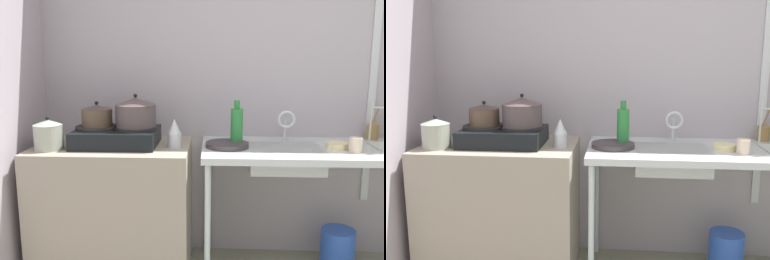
# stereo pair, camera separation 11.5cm
# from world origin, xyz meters

# --- Properties ---
(wall_back) EXTENTS (4.52, 0.10, 2.71)m
(wall_back) POSITION_xyz_m (0.00, 1.77, 1.36)
(wall_back) COLOR #9F979E
(wall_back) RESTS_ON ground
(wall_metal_strip) EXTENTS (0.05, 0.01, 2.17)m
(wall_metal_strip) POSITION_xyz_m (0.40, 1.71, 1.49)
(wall_metal_strip) COLOR silver
(counter_concrete) EXTENTS (0.98, 0.64, 0.86)m
(counter_concrete) POSITION_xyz_m (-1.31, 1.40, 0.43)
(counter_concrete) COLOR gray
(counter_concrete) RESTS_ON ground
(counter_sink) EXTENTS (1.47, 0.64, 0.86)m
(counter_sink) POSITION_xyz_m (-0.01, 1.40, 0.79)
(counter_sink) COLOR silver
(counter_sink) RESTS_ON ground
(stove) EXTENTS (0.52, 0.40, 0.12)m
(stove) POSITION_xyz_m (-1.28, 1.40, 0.92)
(stove) COLOR black
(stove) RESTS_ON counter_concrete
(pot_on_left_burner) EXTENTS (0.19, 0.19, 0.16)m
(pot_on_left_burner) POSITION_xyz_m (-1.41, 1.40, 1.05)
(pot_on_left_burner) COLOR #4E3C2E
(pot_on_left_burner) RESTS_ON stove
(pot_on_right_burner) EXTENTS (0.26, 0.26, 0.21)m
(pot_on_right_burner) POSITION_xyz_m (-1.16, 1.40, 1.07)
(pot_on_right_burner) COLOR #463C3C
(pot_on_right_burner) RESTS_ON stove
(pot_beside_stove) EXTENTS (0.17, 0.17, 0.21)m
(pot_beside_stove) POSITION_xyz_m (-1.67, 1.26, 0.95)
(pot_beside_stove) COLOR #9AA18E
(pot_beside_stove) RESTS_ON counter_concrete
(percolator) EXTENTS (0.09, 0.09, 0.18)m
(percolator) POSITION_xyz_m (-0.91, 1.36, 0.94)
(percolator) COLOR silver
(percolator) RESTS_ON counter_concrete
(sink_basin) EXTENTS (0.45, 0.34, 0.14)m
(sink_basin) POSITION_xyz_m (-0.22, 1.40, 0.78)
(sink_basin) COLOR silver
(sink_basin) RESTS_ON counter_sink
(faucet) EXTENTS (0.12, 0.07, 0.21)m
(faucet) POSITION_xyz_m (-0.19, 1.56, 0.99)
(faucet) COLOR silver
(faucet) RESTS_ON counter_sink
(frying_pan) EXTENTS (0.27, 0.27, 0.03)m
(frying_pan) POSITION_xyz_m (-0.58, 1.38, 0.87)
(frying_pan) COLOR #373033
(frying_pan) RESTS_ON counter_sink
(cup_by_rack) EXTENTS (0.08, 0.08, 0.09)m
(cup_by_rack) POSITION_xyz_m (0.17, 1.28, 0.90)
(cup_by_rack) COLOR beige
(cup_by_rack) RESTS_ON counter_sink
(small_bowl_on_drainboard) EXTENTS (0.13, 0.13, 0.04)m
(small_bowl_on_drainboard) POSITION_xyz_m (0.09, 1.38, 0.87)
(small_bowl_on_drainboard) COLOR beige
(small_bowl_on_drainboard) RESTS_ON counter_sink
(bottle_by_sink) EXTENTS (0.08, 0.08, 0.29)m
(bottle_by_sink) POSITION_xyz_m (-0.52, 1.44, 0.98)
(bottle_by_sink) COLOR #287937
(bottle_by_sink) RESTS_ON counter_sink
(utensil_jar) EXTENTS (0.08, 0.08, 0.23)m
(utensil_jar) POSITION_xyz_m (0.41, 1.66, 0.91)
(utensil_jar) COLOR olive
(utensil_jar) RESTS_ON counter_sink
(bucket_on_floor) EXTENTS (0.22, 0.22, 0.27)m
(bucket_on_floor) POSITION_xyz_m (0.17, 1.48, 0.14)
(bucket_on_floor) COLOR blue
(bucket_on_floor) RESTS_ON ground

